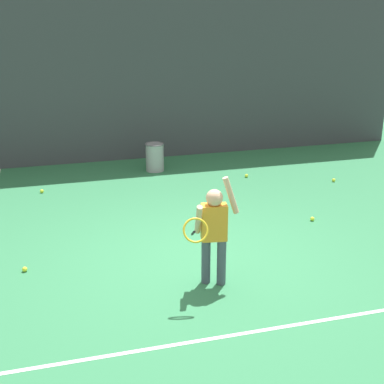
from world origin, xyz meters
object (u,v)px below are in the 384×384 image
object	(u,v)px
tennis_player	(213,229)
tennis_ball_5	(42,191)
tennis_ball_1	(334,180)
tennis_ball_4	(25,269)
tennis_ball_2	(312,219)
tennis_ball_6	(246,176)
ball_hopper	(155,157)

from	to	relation	value
tennis_player	tennis_ball_5	size ratio (longest dim) A/B	20.46
tennis_ball_1	tennis_ball_4	distance (m)	6.04
tennis_player	tennis_ball_4	bearing A→B (deg)	165.94
tennis_ball_2	tennis_ball_6	distance (m)	2.37
ball_hopper	tennis_ball_4	distance (m)	4.59
tennis_ball_4	tennis_ball_5	xyz separation A→B (m)	(0.27, 3.05, 0.00)
tennis_player	tennis_ball_2	world-z (taller)	tennis_player
tennis_ball_5	tennis_ball_1	bearing A→B (deg)	-8.93
tennis_ball_2	tennis_ball_4	distance (m)	4.35
ball_hopper	tennis_ball_6	xyz separation A→B (m)	(1.62, -0.92, -0.26)
tennis_ball_4	tennis_ball_1	bearing A→B (deg)	21.41
tennis_ball_1	tennis_ball_6	size ratio (longest dim) A/B	1.00
tennis_ball_1	tennis_ball_4	size ratio (longest dim) A/B	1.00
tennis_ball_6	tennis_player	bearing A→B (deg)	-116.49
tennis_ball_4	tennis_ball_5	distance (m)	3.06
tennis_ball_1	tennis_ball_4	world-z (taller)	same
ball_hopper	tennis_ball_4	size ratio (longest dim) A/B	8.52
tennis_player	tennis_ball_1	bearing A→B (deg)	51.66
tennis_ball_2	tennis_player	bearing A→B (deg)	-144.79
ball_hopper	tennis_ball_1	xyz separation A→B (m)	(3.12, -1.63, -0.26)
tennis_player	ball_hopper	size ratio (longest dim) A/B	2.40
tennis_ball_5	tennis_player	bearing A→B (deg)	-64.09
tennis_ball_6	tennis_ball_2	bearing A→B (deg)	-85.34
tennis_player	tennis_ball_4	distance (m)	2.50
tennis_player	tennis_ball_2	size ratio (longest dim) A/B	20.46
tennis_ball_5	tennis_ball_2	bearing A→B (deg)	-31.66
tennis_player	tennis_ball_1	size ratio (longest dim) A/B	20.46
ball_hopper	tennis_ball_2	world-z (taller)	ball_hopper
tennis_ball_4	tennis_player	bearing A→B (deg)	-23.09
tennis_ball_2	tennis_ball_4	size ratio (longest dim) A/B	1.00
tennis_player	ball_hopper	world-z (taller)	tennis_player
tennis_ball_1	tennis_ball_6	world-z (taller)	same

